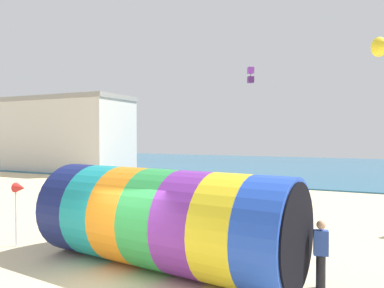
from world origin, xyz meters
name	(u,v)px	position (x,y,z in m)	size (l,w,h in m)	color
sea	(313,167)	(0.00, 40.64, 0.05)	(120.00, 40.00, 0.10)	#236084
giant_inflatable_tube	(164,219)	(0.56, 2.32, 1.47)	(8.27, 3.87, 2.94)	navy
kite_handler	(321,253)	(4.92, 2.74, 0.91)	(0.40, 0.29, 1.76)	black
kite_purple_box	(251,75)	(0.10, 12.96, 7.29)	(0.44, 0.44, 0.92)	purple
bystander_near_water	(73,191)	(-9.01, 8.89, 0.80)	(0.42, 0.40, 1.59)	#383D56
bystander_far_left	(156,190)	(-4.52, 10.47, 0.93)	(0.32, 0.41, 1.80)	#726651
promenade_building	(68,134)	(-23.95, 24.35, 4.08)	(14.06, 6.50, 8.14)	beige
beach_flag	(20,190)	(-5.07, 2.01, 2.01)	(0.47, 0.36, 2.28)	silver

